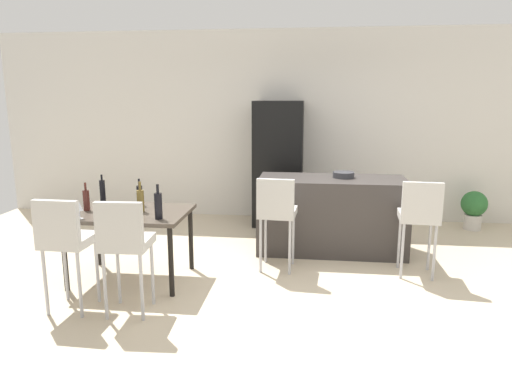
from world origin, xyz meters
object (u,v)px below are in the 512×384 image
Objects in this scene: kitchen_island at (331,215)px; fruit_bowl at (343,175)px; bar_chair_left at (277,209)px; wine_bottle_left at (103,191)px; dining_chair_near at (65,237)px; wine_bottle_end at (86,200)px; wine_bottle_near at (140,195)px; wine_bottle_middle at (141,200)px; dining_table at (130,218)px; wine_glass_right at (79,206)px; bar_chair_middle at (420,213)px; refrigerator at (279,163)px; wine_bottle_corner at (158,205)px; potted_plant at (474,207)px; dining_chair_far at (125,239)px.

fruit_bowl reaches higher than kitchen_island.
wine_bottle_left reaches higher than bar_chair_left.
wine_bottle_end is (-0.18, 0.77, 0.15)m from dining_chair_near.
wine_bottle_near is 0.93× the size of wine_bottle_middle.
dining_table is 0.53m from wine_glass_right.
wine_glass_right is (-0.09, 0.44, 0.17)m from dining_chair_near.
fruit_bowl is (-0.74, 0.83, 0.26)m from bar_chair_middle.
dining_chair_near is 0.81m from wine_bottle_end.
wine_bottle_near is at bearing 112.65° from wine_bottle_middle.
bar_chair_middle is at bearing 8.68° from wine_bottle_middle.
dining_chair_near is at bearing -140.77° from fruit_bowl.
wine_bottle_middle is (-2.87, -0.44, 0.16)m from bar_chair_middle.
dining_chair_near is 0.57× the size of refrigerator.
wine_bottle_corner reaches higher than bar_chair_left.
potted_plant is (4.56, 2.73, -0.54)m from wine_glass_right.
potted_plant is at bearing 35.73° from bar_chair_left.
wine_bottle_end reaches higher than kitchen_island.
wine_bottle_near is at bearing 32.95° from wine_bottle_end.
wine_bottle_left is at bearing 98.39° from dining_chair_near.
bar_chair_left is at bearing -180.00° from bar_chair_middle.
wine_bottle_corner is 0.38m from wine_bottle_middle.
wine_bottle_corner is at bearing -53.81° from wine_bottle_near.
potted_plant is (4.19, 2.11, -0.53)m from wine_bottle_near.
wine_glass_right is (-1.85, -0.78, 0.17)m from bar_chair_left.
bar_chair_left is at bearing 16.44° from dining_table.
dining_chair_far is (-1.22, -1.23, 0.00)m from bar_chair_left.
wine_bottle_near is 4.72m from potted_plant.
wine_glass_right is at bearing -149.03° from potted_plant.
refrigerator is (0.96, 2.65, 0.05)m from wine_bottle_corner.
fruit_bowl reaches higher than potted_plant.
bar_chair_left is 0.57× the size of refrigerator.
dining_chair_far is 0.79m from wine_glass_right.
wine_bottle_near is 0.16× the size of refrigerator.
bar_chair_left is at bearing 34.90° from dining_chair_near.
fruit_bowl is at bearing 24.31° from kitchen_island.
wine_bottle_left reaches higher than wine_bottle_middle.
fruit_bowl is at bearing 25.40° from wine_bottle_end.
fruit_bowl is (0.76, 0.83, 0.26)m from bar_chair_left.
kitchen_island is at bearing -150.46° from potted_plant.
dining_table is 0.84m from dining_chair_far.
refrigerator is 7.03× the size of fruit_bowl.
wine_bottle_middle is at bearing -171.32° from bar_chair_middle.
fruit_bowl is (1.97, 2.05, 0.26)m from dining_chair_far.
dining_chair_near is 0.90m from wine_bottle_middle.
bar_chair_middle reaches higher than wine_bottle_end.
dining_table is 0.58m from wine_bottle_left.
bar_chair_middle is 1.14m from fruit_bowl.
kitchen_island reaches higher than wine_glass_right.
bar_chair_middle is 2.32m from potted_plant.
wine_glass_right is (-0.48, -0.35, 0.00)m from wine_bottle_middle.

